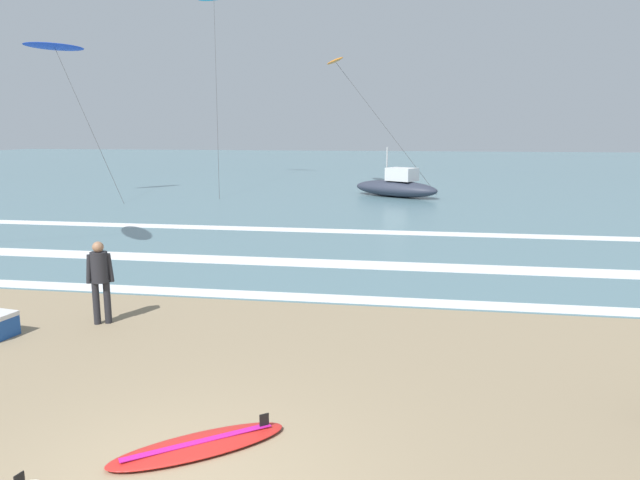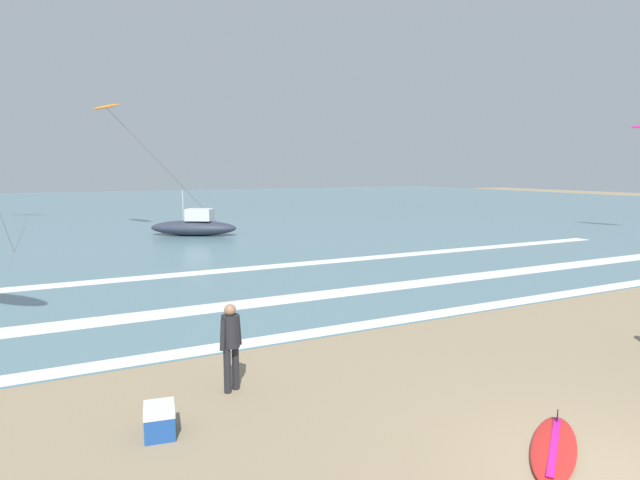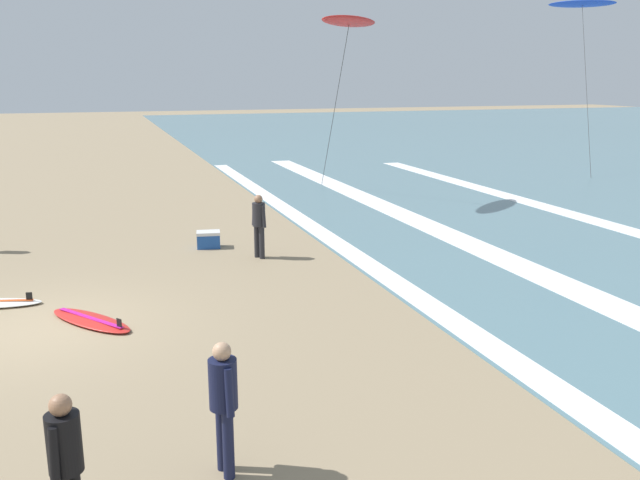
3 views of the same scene
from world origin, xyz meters
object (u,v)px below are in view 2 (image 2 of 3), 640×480
object	(u,v)px
offshore_boat	(194,226)
cooler_box	(160,420)
surfboard_right_spare	(554,448)
surfer_left_near	(231,339)
kite_orange_low_near	(106,107)

from	to	relation	value
offshore_boat	cooler_box	size ratio (longest dim) A/B	7.86
surfboard_right_spare	cooler_box	size ratio (longest dim) A/B	3.03
surfer_left_near	cooler_box	distance (m)	1.93
surfboard_right_spare	offshore_boat	size ratio (longest dim) A/B	0.38
kite_orange_low_near	cooler_box	distance (m)	29.80
surfer_left_near	kite_orange_low_near	world-z (taller)	kite_orange_low_near
surfboard_right_spare	kite_orange_low_near	size ratio (longest dim) A/B	0.25
offshore_boat	surfer_left_near	bearing A→B (deg)	-101.90
kite_orange_low_near	cooler_box	size ratio (longest dim) A/B	11.91
kite_orange_low_near	cooler_box	world-z (taller)	kite_orange_low_near
kite_orange_low_near	cooler_box	bearing A→B (deg)	-94.19
surfboard_right_spare	offshore_boat	xyz separation A→B (m)	(1.32, 26.69, 0.51)
surfer_left_near	surfboard_right_spare	xyz separation A→B (m)	(3.45, -4.03, -0.91)
kite_orange_low_near	surfer_left_near	bearing A→B (deg)	-91.37
kite_orange_low_near	offshore_boat	world-z (taller)	kite_orange_low_near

